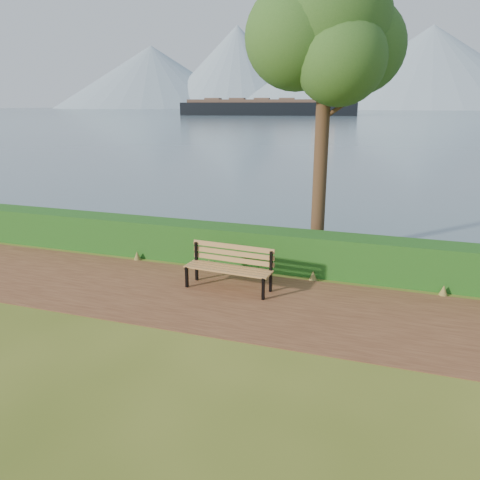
% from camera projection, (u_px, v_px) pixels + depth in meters
% --- Properties ---
extents(ground, '(140.00, 140.00, 0.00)m').
position_uv_depth(ground, '(220.00, 305.00, 9.87)').
color(ground, '#435618').
rests_on(ground, ground).
extents(path, '(40.00, 3.40, 0.01)m').
position_uv_depth(path, '(225.00, 299.00, 10.14)').
color(path, '#552F1D').
rests_on(path, ground).
extents(hedge, '(32.00, 0.85, 1.00)m').
position_uv_depth(hedge, '(256.00, 248.00, 12.10)').
color(hedge, '#1A4E16').
rests_on(hedge, ground).
extents(water, '(700.00, 510.00, 0.00)m').
position_uv_depth(water, '(396.00, 112.00, 246.41)').
color(water, '#415969').
rests_on(water, ground).
extents(mountains, '(585.00, 190.00, 70.00)m').
position_uv_depth(mountains, '(390.00, 73.00, 374.33)').
color(mountains, gray).
rests_on(mountains, ground).
extents(bench, '(2.04, 0.73, 1.00)m').
position_uv_depth(bench, '(230.00, 264.00, 10.62)').
color(bench, black).
rests_on(bench, ground).
extents(tree, '(3.83, 3.29, 7.82)m').
position_uv_depth(tree, '(327.00, 30.00, 11.37)').
color(tree, '#362516').
rests_on(tree, ground).
extents(cargo_ship, '(63.04, 20.90, 18.91)m').
position_uv_depth(cargo_ship, '(274.00, 107.00, 167.39)').
color(cargo_ship, black).
rests_on(cargo_ship, ground).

